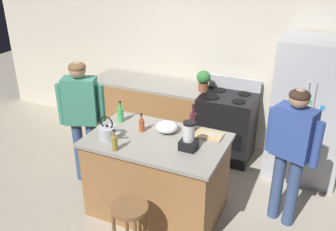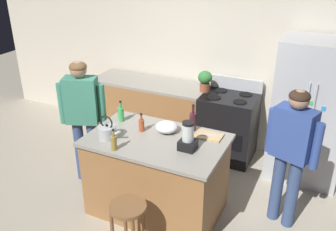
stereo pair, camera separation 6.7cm
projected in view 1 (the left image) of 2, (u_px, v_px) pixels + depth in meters
ground_plane at (158, 209)px, 4.41m from camera, size 14.00×14.00×0.00m
back_wall at (214, 57)px, 5.44m from camera, size 8.00×0.10×2.70m
kitchen_island at (157, 175)px, 4.21m from camera, size 1.50×0.95×0.95m
back_counter_run at (154, 112)px, 5.78m from camera, size 2.00×0.64×0.95m
refrigerator at (309, 111)px, 4.71m from camera, size 0.90×0.73×1.86m
stove_range at (227, 126)px, 5.32m from camera, size 0.76×0.65×1.13m
person_by_island_left at (82, 112)px, 4.57m from camera, size 0.58×0.35×1.62m
person_by_sink_right at (292, 146)px, 3.84m from camera, size 0.59×0.34×1.60m
bar_stool at (130, 217)px, 3.55m from camera, size 0.36×0.36×0.62m
potted_plant at (204, 79)px, 5.21m from camera, size 0.20×0.20×0.30m
blender_appliance at (189, 138)px, 3.76m from camera, size 0.17×0.17×0.31m
bottle_wine at (193, 121)px, 4.14m from camera, size 0.08×0.08×0.32m
bottle_soda at (121, 114)px, 4.36m from camera, size 0.07×0.07×0.26m
bottle_cooking_sauce at (142, 125)px, 4.13m from camera, size 0.06×0.06×0.22m
bottle_vinegar at (115, 143)px, 3.75m from camera, size 0.06×0.06×0.24m
mixing_bowl at (167, 127)px, 4.13m from camera, size 0.26×0.26×0.11m
tea_kettle at (108, 132)px, 3.98m from camera, size 0.28×0.20×0.27m
cutting_board at (209, 135)px, 4.05m from camera, size 0.30×0.20×0.02m
chef_knife at (211, 135)px, 4.04m from camera, size 0.22×0.10×0.01m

